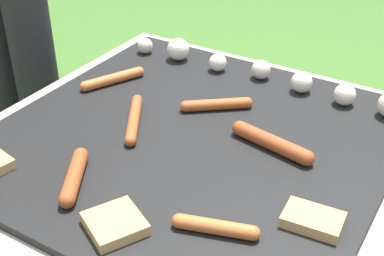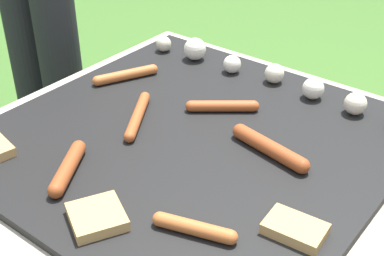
% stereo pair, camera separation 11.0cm
% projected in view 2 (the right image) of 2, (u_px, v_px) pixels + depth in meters
% --- Properties ---
extents(grill, '(0.89, 0.89, 0.41)m').
position_uv_depth(grill, '(192.00, 211.00, 1.22)').
color(grill, '#A89E8C').
rests_on(grill, ground_plane).
extents(sausage_front_center, '(0.19, 0.06, 0.03)m').
position_uv_depth(sausage_front_center, '(270.00, 148.00, 1.05)').
color(sausage_front_center, '#93421E').
rests_on(sausage_front_center, grill).
extents(sausage_back_center, '(0.11, 0.17, 0.02)m').
position_uv_depth(sausage_back_center, '(138.00, 116.00, 1.16)').
color(sausage_back_center, '#A34C23').
rests_on(sausage_back_center, grill).
extents(sausage_back_left, '(0.14, 0.06, 0.02)m').
position_uv_depth(sausage_back_left, '(194.00, 228.00, 0.86)').
color(sausage_back_left, '#B7602D').
rests_on(sausage_back_left, grill).
extents(sausage_front_right, '(0.10, 0.15, 0.03)m').
position_uv_depth(sausage_front_right, '(68.00, 168.00, 1.00)').
color(sausage_front_right, '#93421E').
rests_on(sausage_front_right, grill).
extents(sausage_mid_right, '(0.09, 0.16, 0.02)m').
position_uv_depth(sausage_mid_right, '(126.00, 75.00, 1.33)').
color(sausage_mid_right, '#B7602D').
rests_on(sausage_mid_right, grill).
extents(sausage_back_right, '(0.14, 0.11, 0.03)m').
position_uv_depth(sausage_back_right, '(222.00, 106.00, 1.20)').
color(sausage_back_right, '#A34C23').
rests_on(sausage_back_right, grill).
extents(bread_slice_left, '(0.12, 0.12, 0.02)m').
position_uv_depth(bread_slice_left, '(97.00, 217.00, 0.89)').
color(bread_slice_left, tan).
rests_on(bread_slice_left, grill).
extents(bread_slice_right, '(0.10, 0.07, 0.02)m').
position_uv_depth(bread_slice_right, '(295.00, 229.00, 0.86)').
color(bread_slice_right, tan).
rests_on(bread_slice_right, grill).
extents(mushroom_row, '(0.71, 0.07, 0.06)m').
position_uv_depth(mushroom_row, '(277.00, 77.00, 1.29)').
color(mushroom_row, beige).
rests_on(mushroom_row, grill).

